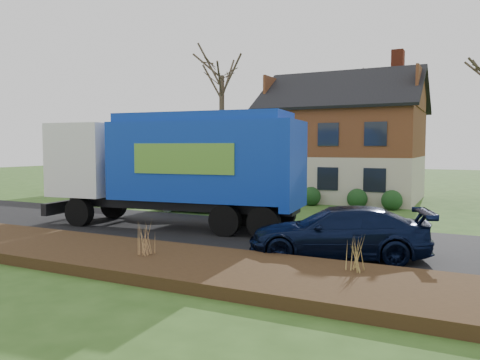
% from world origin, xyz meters
% --- Properties ---
extents(ground, '(120.00, 120.00, 0.00)m').
position_xyz_m(ground, '(0.00, 0.00, 0.00)').
color(ground, '#2E4F1A').
rests_on(ground, ground).
extents(road, '(80.00, 7.00, 0.02)m').
position_xyz_m(road, '(0.00, 0.00, 0.01)').
color(road, black).
rests_on(road, ground).
extents(mulch_verge, '(80.00, 3.50, 0.30)m').
position_xyz_m(mulch_verge, '(0.00, -5.30, 0.15)').
color(mulch_verge, black).
rests_on(mulch_verge, ground).
extents(main_house, '(12.95, 8.95, 9.26)m').
position_xyz_m(main_house, '(1.49, 13.91, 4.03)').
color(main_house, beige).
rests_on(main_house, ground).
extents(ranch_house, '(9.80, 8.20, 3.70)m').
position_xyz_m(ranch_house, '(-12.00, 13.00, 1.81)').
color(ranch_house, maroon).
rests_on(ranch_house, ground).
extents(garbage_truck, '(11.04, 4.10, 4.62)m').
position_xyz_m(garbage_truck, '(-1.45, 0.26, 2.66)').
color(garbage_truck, black).
rests_on(garbage_truck, ground).
extents(silver_sedan, '(5.30, 2.35, 1.69)m').
position_xyz_m(silver_sedan, '(-2.94, 4.67, 0.85)').
color(silver_sedan, '#999CA0').
rests_on(silver_sedan, ground).
extents(navy_wagon, '(5.65, 3.65, 1.52)m').
position_xyz_m(navy_wagon, '(5.80, -2.09, 0.76)').
color(navy_wagon, black).
rests_on(navy_wagon, ground).
extents(tree_front_west, '(3.62, 3.62, 10.76)m').
position_xyz_m(tree_front_west, '(-4.84, 10.26, 8.86)').
color(tree_front_west, '#443829').
rests_on(tree_front_west, ground).
extents(tree_back, '(3.41, 3.41, 10.80)m').
position_xyz_m(tree_back, '(1.67, 23.00, 9.01)').
color(tree_back, '#392C22').
rests_on(tree_back, ground).
extents(grass_clump_mid, '(0.33, 0.28, 0.94)m').
position_xyz_m(grass_clump_mid, '(1.28, -5.30, 0.77)').
color(grass_clump_mid, '#A87A4A').
rests_on(grass_clump_mid, mulch_verge).
extents(grass_clump_east, '(0.33, 0.27, 0.83)m').
position_xyz_m(grass_clump_east, '(6.89, -4.46, 0.71)').
color(grass_clump_east, '#A88D4A').
rests_on(grass_clump_east, mulch_verge).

